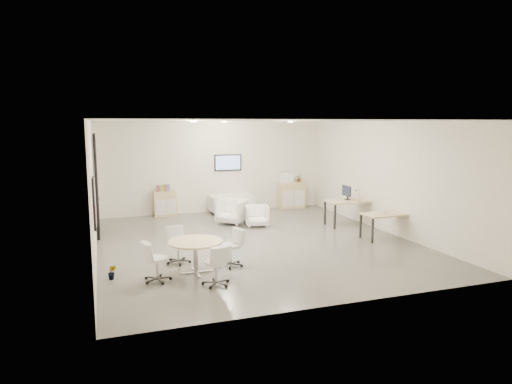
{
  "coord_description": "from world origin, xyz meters",
  "views": [
    {
      "loc": [
        -3.83,
        -11.19,
        3.14
      ],
      "look_at": [
        0.16,
        0.4,
        1.29
      ],
      "focal_mm": 32.0,
      "sensor_mm": 36.0,
      "label": 1
    }
  ],
  "objects_px": {
    "sideboard_left": "(165,204)",
    "loveseat": "(231,204)",
    "armchair_right": "(257,215)",
    "round_table": "(195,245)",
    "desk_front": "(387,216)",
    "desk_rear": "(350,203)",
    "sideboard_right": "(291,195)",
    "armchair_left": "(232,210)"
  },
  "relations": [
    {
      "from": "sideboard_left",
      "to": "loveseat",
      "type": "relative_size",
      "value": 0.55
    },
    {
      "from": "armchair_right",
      "to": "round_table",
      "type": "xyz_separation_m",
      "value": [
        -2.69,
        -3.8,
        0.26
      ]
    },
    {
      "from": "armchair_right",
      "to": "desk_front",
      "type": "height_order",
      "value": "desk_front"
    },
    {
      "from": "desk_front",
      "to": "desk_rear",
      "type": "bearing_deg",
      "value": 89.0
    },
    {
      "from": "armchair_right",
      "to": "sideboard_left",
      "type": "bearing_deg",
      "value": 147.67
    },
    {
      "from": "loveseat",
      "to": "round_table",
      "type": "xyz_separation_m",
      "value": [
        -2.51,
        -6.13,
        0.31
      ]
    },
    {
      "from": "armchair_right",
      "to": "sideboard_right",
      "type": "bearing_deg",
      "value": 61.02
    },
    {
      "from": "sideboard_left",
      "to": "desk_rear",
      "type": "height_order",
      "value": "sideboard_left"
    },
    {
      "from": "armchair_right",
      "to": "round_table",
      "type": "height_order",
      "value": "armchair_right"
    },
    {
      "from": "sideboard_left",
      "to": "desk_rear",
      "type": "bearing_deg",
      "value": -32.24
    },
    {
      "from": "sideboard_right",
      "to": "armchair_left",
      "type": "height_order",
      "value": "sideboard_right"
    },
    {
      "from": "sideboard_left",
      "to": "sideboard_right",
      "type": "distance_m",
      "value": 4.66
    },
    {
      "from": "sideboard_right",
      "to": "armchair_left",
      "type": "distance_m",
      "value": 3.38
    },
    {
      "from": "sideboard_right",
      "to": "loveseat",
      "type": "xyz_separation_m",
      "value": [
        -2.37,
        -0.12,
        -0.18
      ]
    },
    {
      "from": "loveseat",
      "to": "round_table",
      "type": "distance_m",
      "value": 6.63
    },
    {
      "from": "round_table",
      "to": "sideboard_right",
      "type": "bearing_deg",
      "value": 51.97
    },
    {
      "from": "sideboard_right",
      "to": "armchair_left",
      "type": "relative_size",
      "value": 1.16
    },
    {
      "from": "sideboard_left",
      "to": "loveseat",
      "type": "xyz_separation_m",
      "value": [
        2.29,
        -0.16,
        -0.12
      ]
    },
    {
      "from": "desk_rear",
      "to": "round_table",
      "type": "height_order",
      "value": "desk_rear"
    },
    {
      "from": "desk_rear",
      "to": "desk_front",
      "type": "relative_size",
      "value": 1.07
    },
    {
      "from": "desk_front",
      "to": "round_table",
      "type": "bearing_deg",
      "value": -171.44
    },
    {
      "from": "sideboard_left",
      "to": "armchair_right",
      "type": "bearing_deg",
      "value": -45.31
    },
    {
      "from": "sideboard_left",
      "to": "armchair_left",
      "type": "distance_m",
      "value": 2.62
    },
    {
      "from": "desk_front",
      "to": "round_table",
      "type": "distance_m",
      "value": 5.65
    },
    {
      "from": "loveseat",
      "to": "armchair_right",
      "type": "relative_size",
      "value": 2.2
    },
    {
      "from": "sideboard_right",
      "to": "armchair_right",
      "type": "height_order",
      "value": "sideboard_right"
    },
    {
      "from": "loveseat",
      "to": "armchair_left",
      "type": "bearing_deg",
      "value": -109.36
    },
    {
      "from": "loveseat",
      "to": "desk_rear",
      "type": "relative_size",
      "value": 1.04
    },
    {
      "from": "sideboard_left",
      "to": "round_table",
      "type": "distance_m",
      "value": 6.29
    },
    {
      "from": "sideboard_right",
      "to": "round_table",
      "type": "xyz_separation_m",
      "value": [
        -4.88,
        -6.24,
        0.13
      ]
    },
    {
      "from": "armchair_left",
      "to": "round_table",
      "type": "bearing_deg",
      "value": -73.4
    },
    {
      "from": "armchair_left",
      "to": "desk_front",
      "type": "xyz_separation_m",
      "value": [
        3.48,
        -3.22,
        0.22
      ]
    },
    {
      "from": "sideboard_right",
      "to": "desk_front",
      "type": "distance_m",
      "value": 5.11
    },
    {
      "from": "loveseat",
      "to": "round_table",
      "type": "height_order",
      "value": "round_table"
    },
    {
      "from": "sideboard_left",
      "to": "sideboard_right",
      "type": "relative_size",
      "value": 0.87
    },
    {
      "from": "armchair_left",
      "to": "armchair_right",
      "type": "bearing_deg",
      "value": -1.95
    },
    {
      "from": "desk_front",
      "to": "armchair_left",
      "type": "bearing_deg",
      "value": 133.7
    },
    {
      "from": "armchair_left",
      "to": "armchair_right",
      "type": "height_order",
      "value": "armchair_left"
    },
    {
      "from": "desk_rear",
      "to": "sideboard_left",
      "type": "bearing_deg",
      "value": 148.32
    },
    {
      "from": "armchair_right",
      "to": "desk_front",
      "type": "xyz_separation_m",
      "value": [
        2.84,
        -2.62,
        0.28
      ]
    },
    {
      "from": "desk_front",
      "to": "round_table",
      "type": "relative_size",
      "value": 1.22
    },
    {
      "from": "sideboard_right",
      "to": "desk_front",
      "type": "relative_size",
      "value": 0.7
    }
  ]
}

